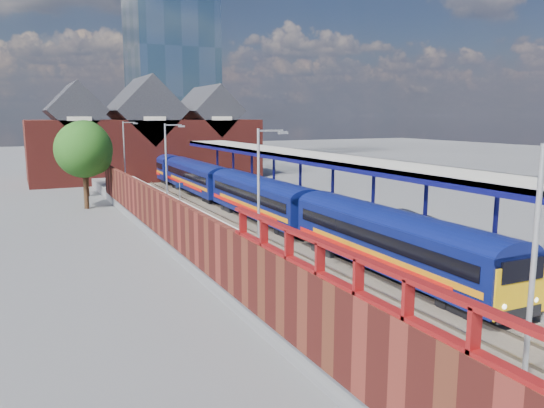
{
  "coord_description": "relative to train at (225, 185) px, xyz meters",
  "views": [
    {
      "loc": [
        -16.14,
        -15.29,
        8.55
      ],
      "look_at": [
        -0.62,
        16.79,
        2.6
      ],
      "focal_mm": 35.0,
      "sensor_mm": 36.0,
      "label": 1
    }
  ],
  "objects": [
    {
      "name": "ground",
      "position": [
        -1.49,
        -1.33,
        -2.12
      ],
      "size": [
        240.0,
        240.0,
        0.0
      ],
      "primitive_type": "plane",
      "color": "#5B5B5E",
      "rests_on": "ground"
    },
    {
      "name": "ballast_bed",
      "position": [
        -1.49,
        -11.33,
        -2.09
      ],
      "size": [
        6.0,
        76.0,
        0.06
      ],
      "primitive_type": "cube",
      "color": "#473D33",
      "rests_on": "ground"
    },
    {
      "name": "rails",
      "position": [
        -1.49,
        -11.33,
        -2.0
      ],
      "size": [
        4.51,
        76.0,
        0.14
      ],
      "color": "slate",
      "rests_on": "ground"
    },
    {
      "name": "left_platform",
      "position": [
        -6.99,
        -11.33,
        -1.62
      ],
      "size": [
        5.0,
        76.0,
        1.0
      ],
      "primitive_type": "cube",
      "color": "#565659",
      "rests_on": "ground"
    },
    {
      "name": "right_platform",
      "position": [
        4.51,
        -11.33,
        -1.62
      ],
      "size": [
        6.0,
        76.0,
        1.0
      ],
      "primitive_type": "cube",
      "color": "#565659",
      "rests_on": "ground"
    },
    {
      "name": "coping_left",
      "position": [
        -4.64,
        -11.33,
        -1.1
      ],
      "size": [
        0.3,
        76.0,
        0.05
      ],
      "primitive_type": "cube",
      "color": "silver",
      "rests_on": "left_platform"
    },
    {
      "name": "coping_right",
      "position": [
        1.66,
        -11.33,
        -1.1
      ],
      "size": [
        0.3,
        76.0,
        0.05
      ],
      "primitive_type": "cube",
      "color": "silver",
      "rests_on": "right_platform"
    },
    {
      "name": "yellow_line",
      "position": [
        -5.24,
        -11.33,
        -1.12
      ],
      "size": [
        0.14,
        76.0,
        0.01
      ],
      "primitive_type": "cube",
      "color": "yellow",
      "rests_on": "left_platform"
    },
    {
      "name": "train",
      "position": [
        0.0,
        0.0,
        0.0
      ],
      "size": [
        3.07,
        65.94,
        3.45
      ],
      "color": "#0C1455",
      "rests_on": "ground"
    },
    {
      "name": "canopy",
      "position": [
        3.99,
        -9.39,
        3.13
      ],
      "size": [
        4.5,
        52.0,
        4.48
      ],
      "color": "#0F105C",
      "rests_on": "right_platform"
    },
    {
      "name": "lamp_post_a",
      "position": [
        -7.86,
        -39.33,
        2.87
      ],
      "size": [
        1.48,
        0.18,
        7.0
      ],
      "color": "#A5A8AA",
      "rests_on": "left_platform"
    },
    {
      "name": "lamp_post_b",
      "position": [
        -7.86,
        -25.33,
        2.87
      ],
      "size": [
        1.48,
        0.18,
        7.0
      ],
      "color": "#A5A8AA",
      "rests_on": "left_platform"
    },
    {
      "name": "lamp_post_c",
      "position": [
        -7.86,
        -9.33,
        2.87
      ],
      "size": [
        1.48,
        0.18,
        7.0
      ],
      "color": "#A5A8AA",
      "rests_on": "left_platform"
    },
    {
      "name": "lamp_post_d",
      "position": [
        -7.86,
        6.67,
        2.87
      ],
      "size": [
        1.48,
        0.18,
        7.0
      ],
      "color": "#A5A8AA",
      "rests_on": "left_platform"
    },
    {
      "name": "platform_sign",
      "position": [
        -6.49,
        -7.33,
        0.57
      ],
      "size": [
        0.55,
        0.08,
        2.5
      ],
      "color": "#A5A8AA",
      "rests_on": "left_platform"
    },
    {
      "name": "brick_wall",
      "position": [
        -9.59,
        -17.8,
        0.33
      ],
      "size": [
        0.35,
        50.0,
        3.86
      ],
      "color": "maroon",
      "rests_on": "left_platform"
    },
    {
      "name": "station_building",
      "position": [
        -1.49,
        26.66,
        3.33
      ],
      "size": [
        30.0,
        12.12,
        13.78
      ],
      "color": "maroon",
      "rests_on": "ground"
    },
    {
      "name": "glass_tower",
      "position": [
        8.51,
        48.67,
        18.08
      ],
      "size": [
        14.2,
        14.2,
        40.3
      ],
      "color": "slate",
      "rests_on": "ground"
    },
    {
      "name": "tree_near",
      "position": [
        -11.84,
        4.57,
        3.23
      ],
      "size": [
        5.2,
        5.2,
        8.1
      ],
      "color": "#382314",
      "rests_on": "ground"
    },
    {
      "name": "tree_far",
      "position": [
        -10.84,
        12.57,
        3.23
      ],
      "size": [
        5.2,
        5.2,
        8.1
      ],
      "color": "#382314",
      "rests_on": "ground"
    },
    {
      "name": "parked_car_silver",
      "position": [
        5.46,
        -19.69,
        -0.42
      ],
      "size": [
        4.51,
        2.57,
        1.41
      ],
      "primitive_type": "imported",
      "rotation": [
        0.0,
        0.0,
        1.3
      ],
      "color": "#A8A8AD",
      "rests_on": "right_platform"
    },
    {
      "name": "parked_car_dark",
      "position": [
        5.27,
        -14.6,
        -0.44
      ],
      "size": [
        5.08,
        3.47,
        1.36
      ],
      "primitive_type": "imported",
      "rotation": [
        0.0,
        0.0,
        1.94
      ],
      "color": "black",
      "rests_on": "right_platform"
    },
    {
      "name": "parked_car_blue",
      "position": [
        5.41,
        -8.76,
        -0.47
      ],
      "size": [
        4.78,
        2.42,
        1.3
      ],
      "primitive_type": "imported",
      "rotation": [
        0.0,
        0.0,
        1.63
      ],
      "color": "navy",
      "rests_on": "right_platform"
    }
  ]
}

